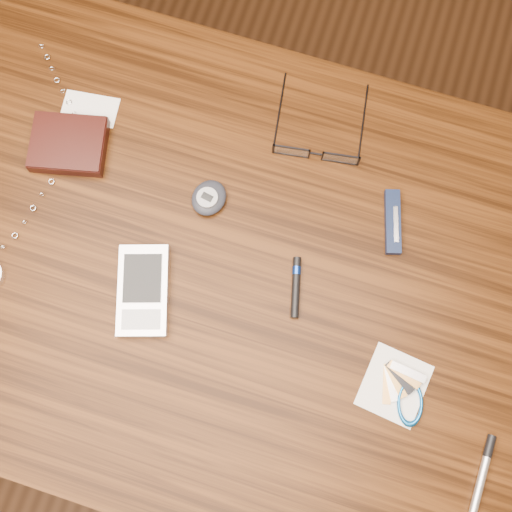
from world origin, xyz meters
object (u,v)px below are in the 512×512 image
object	(u,v)px
eyeglasses	(316,150)
wallet_and_card	(69,143)
pedometer	(209,198)
silver_pen	(482,478)
desk	(216,278)
notepad_keys	(403,393)
pda_phone	(143,291)
pocket_knife	(393,222)

from	to	relation	value
eyeglasses	wallet_and_card	bearing A→B (deg)	-164.17
pedometer	silver_pen	world-z (taller)	pedometer
desk	eyeglasses	xyz separation A→B (m)	(0.09, 0.20, 0.11)
wallet_and_card	notepad_keys	xyz separation A→B (m)	(0.55, -0.19, -0.01)
pedometer	desk	bearing A→B (deg)	-69.60
desk	eyeglasses	world-z (taller)	eyeglasses
eyeglasses	notepad_keys	xyz separation A→B (m)	(0.20, -0.29, -0.01)
pedometer	pda_phone	bearing A→B (deg)	-105.76
eyeglasses	pocket_knife	size ratio (longest dim) A/B	1.55
wallet_and_card	pda_phone	size ratio (longest dim) A/B	1.05
desk	notepad_keys	bearing A→B (deg)	-16.89
wallet_and_card	pda_phone	distance (m)	0.24
eyeglasses	pedometer	distance (m)	0.17
pedometer	pocket_knife	distance (m)	0.26
desk	pedometer	size ratio (longest dim) A/B	16.11
wallet_and_card	notepad_keys	distance (m)	0.58
silver_pen	pda_phone	bearing A→B (deg)	168.89
desk	silver_pen	world-z (taller)	silver_pen
wallet_and_card	pocket_knife	xyz separation A→B (m)	(0.47, 0.03, -0.01)
eyeglasses	pedometer	size ratio (longest dim) A/B	2.36
notepad_keys	silver_pen	world-z (taller)	same
pda_phone	notepad_keys	size ratio (longest dim) A/B	1.40
wallet_and_card	eyeglasses	size ratio (longest dim) A/B	1.01
pda_phone	pocket_knife	world-z (taller)	pda_phone
eyeglasses	silver_pen	bearing A→B (deg)	-48.00
pedometer	eyeglasses	bearing A→B (deg)	42.40
wallet_and_card	pocket_knife	size ratio (longest dim) A/B	1.56
pda_phone	silver_pen	bearing A→B (deg)	-11.11
desk	pda_phone	size ratio (longest dim) A/B	7.13
desk	eyeglasses	bearing A→B (deg)	65.35
desk	silver_pen	xyz separation A→B (m)	(0.42, -0.16, 0.11)
pda_phone	pocket_knife	distance (m)	0.36
wallet_and_card	silver_pen	size ratio (longest dim) A/B	1.12
pda_phone	desk	bearing A→B (deg)	41.08
pocket_knife	silver_pen	xyz separation A→B (m)	(0.20, -0.30, -0.00)
wallet_and_card	pedometer	distance (m)	0.22
desk	eyeglasses	size ratio (longest dim) A/B	6.82
desk	notepad_keys	distance (m)	0.33
notepad_keys	pedometer	bearing A→B (deg)	151.72
notepad_keys	desk	bearing A→B (deg)	163.11
desk	pocket_knife	bearing A→B (deg)	30.61
eyeglasses	pda_phone	xyz separation A→B (m)	(-0.17, -0.27, -0.00)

